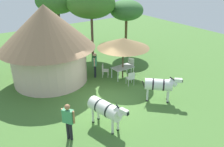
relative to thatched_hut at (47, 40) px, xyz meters
name	(u,v)px	position (x,y,z in m)	size (l,w,h in m)	color
ground_plane	(105,95)	(1.85, -3.67, -2.71)	(36.00, 36.00, 0.00)	#457231
thatched_hut	(47,40)	(0.00, 0.00, 0.00)	(5.90, 5.90, 4.88)	beige
shade_umbrella	(123,43)	(4.14, -2.27, -0.29)	(3.37, 3.37, 2.74)	#4F3F29
patio_dining_table	(123,68)	(4.14, -2.27, -2.06)	(1.43, 0.83, 0.74)	silver
patio_chair_east_end	(104,69)	(3.17, -1.48, -2.19)	(0.60, 0.61, 0.90)	silver
patio_chair_near_lawn	(131,78)	(3.86, -3.49, -2.19)	(0.52, 0.51, 0.90)	white
patio_chair_near_hut	(131,64)	(5.25, -1.71, -2.19)	(0.57, 0.58, 0.90)	silver
guest_beside_umbrella	(95,63)	(2.62, -1.20, -1.68)	(0.46, 0.51, 1.72)	black
standing_watcher	(68,119)	(-1.49, -6.01, -1.65)	(0.45, 0.54, 1.77)	black
zebra_nearest_camera	(106,109)	(0.29, -6.16, -1.75)	(1.02, 2.31, 1.50)	silver
zebra_by_umbrella	(159,85)	(4.01, -5.80, -1.76)	(1.71, 1.64, 1.50)	silver
acacia_tree_behind_hut	(91,4)	(4.69, 2.70, 1.48)	(3.78, 3.78, 5.34)	brown
acacia_tree_right_background	(57,1)	(2.88, 5.07, 1.56)	(3.47, 3.47, 5.34)	#4E482C
acacia_tree_left_background	(127,10)	(7.57, 1.92, 0.79)	(2.77, 2.77, 4.36)	brown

